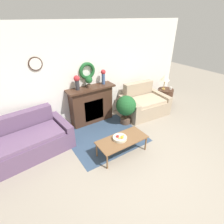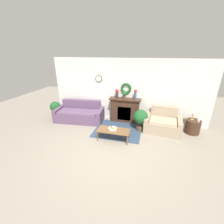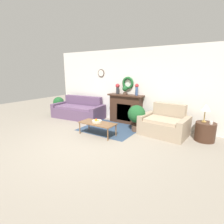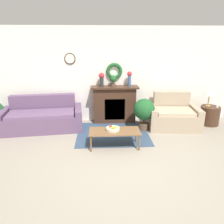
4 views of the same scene
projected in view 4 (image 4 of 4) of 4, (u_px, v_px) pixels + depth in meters
ground_plane at (125, 169)px, 4.11m from camera, size 16.00×16.00×0.00m
floor_rug at (113, 133)px, 5.68m from camera, size 1.83×1.62×0.01m
wall_back at (116, 75)px, 6.31m from camera, size 6.80×0.16×2.70m
fireplace at (114, 104)px, 6.37m from camera, size 1.35×0.41×1.07m
couch_left at (43, 118)px, 5.94m from camera, size 2.20×1.18×0.87m
loveseat_right at (173, 115)px, 6.08m from camera, size 1.43×1.09×0.92m
coffee_table at (115, 132)px, 4.89m from camera, size 1.13×0.52×0.39m
fruit_bowl at (113, 129)px, 4.89m from camera, size 0.31×0.31×0.11m
side_table_by_loveseat at (210, 115)px, 6.25m from camera, size 0.54×0.54×0.53m
table_lamp at (210, 92)px, 6.09m from camera, size 0.32×0.32×0.51m
mug at (217, 106)px, 6.07m from camera, size 0.08×0.08×0.09m
vase_on_mantel_left at (102, 78)px, 6.12m from camera, size 0.16×0.16×0.38m
vase_on_mantel_right at (129, 78)px, 6.15m from camera, size 0.13×0.13×0.41m
potted_plant_on_mantel at (113, 80)px, 6.13m from camera, size 0.19×0.19×0.31m
potted_plant_floor_by_loveseat at (144, 111)px, 5.79m from camera, size 0.57×0.57×0.86m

